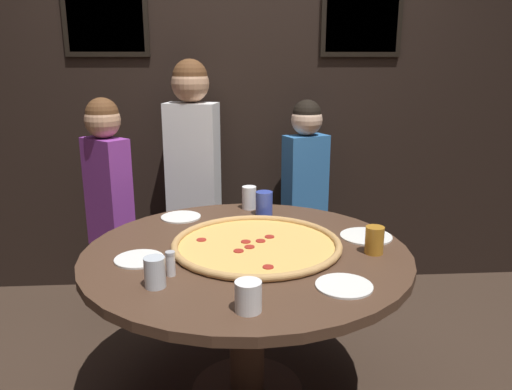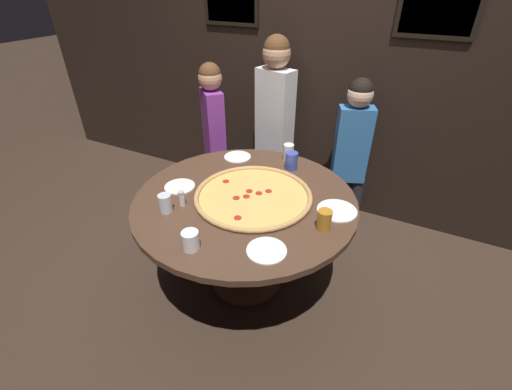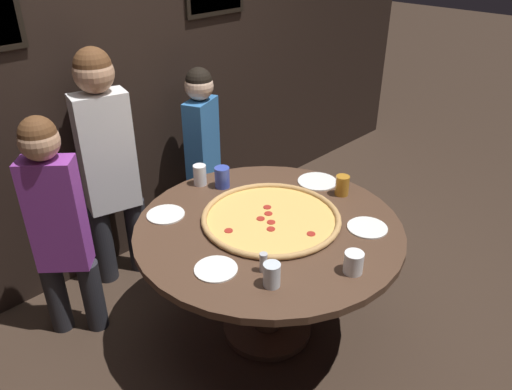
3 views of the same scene
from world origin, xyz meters
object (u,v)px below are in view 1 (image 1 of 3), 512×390
object	(u,v)px
drink_cup_by_shaker	(248,296)
white_plate_far_back	(366,236)
drink_cup_far_left	(249,198)
diner_far_right	(193,168)
condiment_shaker	(171,263)
drink_cup_centre_back	(155,272)
diner_centre_back	(305,188)
white_plate_left_side	(181,217)
diner_side_left	(109,198)
white_plate_right_side	(344,286)
drink_cup_far_right	(374,240)
drink_cup_beside_pizza	(264,203)
white_plate_near_front	(139,259)
giant_pizza	(257,244)
dining_table	(247,281)

from	to	relation	value
drink_cup_by_shaker	white_plate_far_back	bearing A→B (deg)	48.65
drink_cup_far_left	diner_far_right	size ratio (longest dim) A/B	0.08
condiment_shaker	diner_far_right	bearing A→B (deg)	89.35
drink_cup_centre_back	diner_centre_back	xyz separation A→B (m)	(0.77, 1.38, -0.06)
white_plate_left_side	diner_side_left	bearing A→B (deg)	141.44
white_plate_left_side	white_plate_right_side	bearing A→B (deg)	-52.63
diner_far_right	diner_centre_back	world-z (taller)	diner_far_right
white_plate_right_side	condiment_shaker	xyz separation A→B (m)	(-0.64, 0.14, 0.05)
white_plate_right_side	condiment_shaker	size ratio (longest dim) A/B	2.16
diner_side_left	drink_cup_centre_back	bearing A→B (deg)	152.46
drink_cup_centre_back	drink_cup_far_right	world-z (taller)	drink_cup_far_right
drink_cup_far_right	drink_cup_beside_pizza	bearing A→B (deg)	126.60
white_plate_right_side	drink_cup_by_shaker	bearing A→B (deg)	-156.57
drink_cup_beside_pizza	diner_far_right	xyz separation A→B (m)	(-0.40, 0.60, 0.07)
drink_cup_beside_pizza	condiment_shaker	bearing A→B (deg)	-119.56
drink_cup_far_right	white_plate_near_front	bearing A→B (deg)	-179.59
giant_pizza	diner_far_right	distance (m)	1.12
dining_table	drink_cup_far_right	distance (m)	0.58
drink_cup_far_left	drink_cup_centre_back	bearing A→B (deg)	-112.44
condiment_shaker	diner_centre_back	bearing A→B (deg)	60.53
drink_cup_centre_back	diner_centre_back	bearing A→B (deg)	60.74
drink_cup_beside_pizza	diner_side_left	world-z (taller)	diner_side_left
white_plate_left_side	white_plate_near_front	bearing A→B (deg)	-103.05
drink_cup_far_right	condiment_shaker	world-z (taller)	drink_cup_far_right
dining_table	diner_far_right	distance (m)	1.16
giant_pizza	drink_cup_far_left	xyz separation A→B (m)	(-0.00, 0.58, 0.05)
drink_cup_centre_back	condiment_shaker	world-z (taller)	drink_cup_centre_back
giant_pizza	diner_side_left	size ratio (longest dim) A/B	0.56
white_plate_right_side	white_plate_far_back	size ratio (longest dim) A/B	0.88
diner_side_left	diner_centre_back	bearing A→B (deg)	-126.89
dining_table	diner_side_left	world-z (taller)	diner_side_left
white_plate_far_back	diner_far_right	world-z (taller)	diner_far_right
drink_cup_far_left	condiment_shaker	distance (m)	0.92
drink_cup_centre_back	white_plate_near_front	world-z (taller)	drink_cup_centre_back
drink_cup_by_shaker	giant_pizza	bearing A→B (deg)	83.36
dining_table	white_plate_near_front	xyz separation A→B (m)	(-0.45, -0.09, 0.15)
drink_cup_beside_pizza	drink_cup_far_left	world-z (taller)	drink_cup_beside_pizza
dining_table	white_plate_right_side	size ratio (longest dim) A/B	6.75
drink_cup_far_left	white_plate_far_back	xyz separation A→B (m)	(0.52, -0.49, -0.06)
drink_cup_far_right	diner_side_left	bearing A→B (deg)	145.30
drink_cup_by_shaker	white_plate_far_back	world-z (taller)	drink_cup_by_shaker
dining_table	drink_cup_far_right	xyz separation A→B (m)	(0.54, -0.08, 0.21)
white_plate_far_back	drink_cup_far_right	bearing A→B (deg)	-96.70
drink_cup_by_shaker	diner_far_right	distance (m)	1.65
drink_cup_far_right	condiment_shaker	distance (m)	0.86
drink_cup_by_shaker	diner_far_right	size ratio (longest dim) A/B	0.07
white_plate_near_front	giant_pizza	bearing A→B (deg)	12.71
drink_cup_centre_back	drink_cup_by_shaker	bearing A→B (deg)	-31.63
drink_cup_centre_back	condiment_shaker	size ratio (longest dim) A/B	1.17
white_plate_right_side	diner_far_right	distance (m)	1.61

